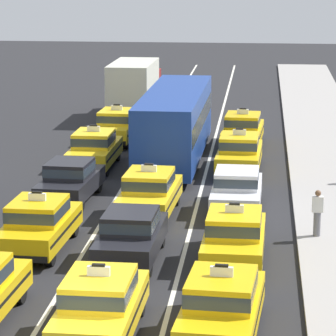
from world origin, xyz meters
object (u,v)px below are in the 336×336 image
Objects in this scene: taxi_left_fourth at (94,148)px; sedan_right_third at (237,189)px; taxi_center_nearest at (100,304)px; taxi_right_second at (234,236)px; taxi_center_third at (149,192)px; taxi_left_second at (39,223)px; box_truck_left_sixth at (135,87)px; taxi_right_fifth at (243,130)px; sedan_center_second at (131,234)px; taxi_right_nearest at (222,305)px; taxi_right_fourth at (239,152)px; sedan_left_third at (70,179)px; taxi_left_fifth at (117,125)px; bus_center_fourth at (175,122)px; pedestrian_trailing at (317,213)px.

taxi_left_fourth reaches higher than sedan_right_third.
taxi_center_nearest is 6.78m from taxi_right_second.
taxi_right_second is (3.10, 6.02, 0.00)m from taxi_center_nearest.
taxi_left_second is at bearing -124.94° from taxi_center_third.
box_truck_left_sixth is 1.62× the size of sedan_right_third.
box_truck_left_sixth is at bearing 128.75° from taxi_right_fifth.
taxi_left_second is at bearing 166.39° from sedan_center_second.
taxi_right_nearest is at bearing -91.23° from taxi_right_second.
taxi_center_nearest and taxi_right_fourth have the same top height.
taxi_right_fifth is (3.06, 12.60, 0.00)m from taxi_center_third.
sedan_left_third is 6.44m from sedan_right_third.
taxi_left_fifth and taxi_right_nearest have the same top height.
taxi_left_second is at bearing -89.40° from box_truck_left_sixth.
sedan_center_second is (-0.08, 6.05, -0.03)m from taxi_center_nearest.
box_truck_left_sixth is 1.52× the size of taxi_right_second.
bus_center_fourth is (0.03, 14.30, 0.97)m from sedan_center_second.
taxi_right_fifth is at bearing 48.42° from bus_center_fourth.
taxi_right_second reaches higher than pedestrian_trailing.
taxi_left_fifth reaches higher than pedestrian_trailing.
taxi_right_nearest is at bearing -70.61° from taxi_left_fourth.
taxi_right_nearest is at bearing 5.05° from taxi_center_nearest.
sedan_left_third is 1.02× the size of sedan_right_third.
box_truck_left_sixth is at bearing 97.41° from sedan_center_second.
taxi_right_fifth is (6.26, -0.54, 0.00)m from taxi_left_fifth.
pedestrian_trailing is (9.07, -15.55, 0.06)m from taxi_left_fifth.
sedan_left_third is at bearing -90.31° from taxi_left_fifth.
taxi_center_nearest is 1.06× the size of sedan_center_second.
box_truck_left_sixth is 0.62× the size of bus_center_fourth.
pedestrian_trailing is at bearing 12.24° from taxi_left_second.
taxi_center_nearest is (3.46, -18.55, 0.00)m from taxi_left_fourth.
taxi_left_fifth is 0.99× the size of taxi_right_nearest.
taxi_right_nearest is at bearing -90.12° from sedan_right_third.
sedan_center_second is at bearing 117.85° from taxi_right_nearest.
taxi_left_second reaches higher than sedan_left_third.
taxi_right_second is (6.48, -6.85, 0.03)m from sedan_left_third.
taxi_left_second is at bearing -139.75° from sedan_right_third.
taxi_right_second is 3.79m from pedestrian_trailing.
box_truck_left_sixth is 20.70m from sedan_right_third.
taxi_right_fifth is at bearing 90.08° from taxi_right_nearest.
taxi_center_nearest is 0.99× the size of taxi_center_third.
sedan_left_third is (-0.23, 6.08, -0.03)m from taxi_left_second.
taxi_left_second is 1.00× the size of taxi_left_fifth.
taxi_left_fourth is at bearing -90.21° from box_truck_left_sixth.
bus_center_fourth is at bearing 66.06° from sedan_left_third.
sedan_right_third is at bearing -71.93° from box_truck_left_sixth.
taxi_right_nearest is at bearing -108.15° from pedestrian_trailing.
bus_center_fourth reaches higher than taxi_left_second.
box_truck_left_sixth is 1.52× the size of taxi_right_fourth.
pedestrian_trailing is at bearing -24.40° from sedan_left_third.
box_truck_left_sixth is (-0.03, 18.79, 0.93)m from sedan_left_third.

